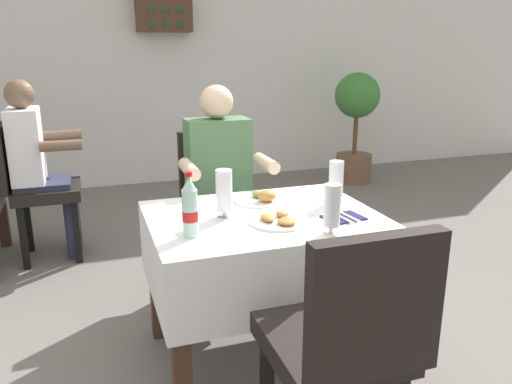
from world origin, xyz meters
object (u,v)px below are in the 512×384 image
seated_diner_far (221,182)px  beer_glass_middle (332,208)px  potted_plant_corner (356,117)px  main_dining_table (263,251)px  cola_bottle_primary (190,209)px  chair_far_diner_seat (219,202)px  wall_bottle_rack (164,11)px  beer_glass_right (224,192)px  chair_near_camera_side (345,340)px  background_patron (37,161)px  plate_far_diner (261,198)px  beer_glass_left (336,182)px  napkin_cutlery_set (343,217)px  plate_near_camera (279,220)px  background_chair_right (32,183)px

seated_diner_far → beer_glass_middle: size_ratio=6.00×
potted_plant_corner → main_dining_table: bearing=-126.5°
main_dining_table → cola_bottle_primary: cola_bottle_primary is taller
chair_far_diner_seat → seated_diner_far: bearing=-99.4°
potted_plant_corner → wall_bottle_rack: size_ratio=2.15×
beer_glass_right → cola_bottle_primary: (-0.19, -0.18, -0.00)m
chair_near_camera_side → background_patron: 2.65m
plate_far_diner → background_patron: background_patron is taller
cola_bottle_primary → potted_plant_corner: bearing=50.5°
seated_diner_far → potted_plant_corner: (2.11, 2.15, 0.01)m
chair_near_camera_side → cola_bottle_primary: bearing=120.4°
beer_glass_left → napkin_cutlery_set: 0.25m
chair_near_camera_side → beer_glass_left: size_ratio=4.64×
cola_bottle_primary → napkin_cutlery_set: cola_bottle_primary is taller
plate_far_diner → wall_bottle_rack: size_ratio=0.45×
plate_far_diner → chair_far_diner_seat: bearing=95.6°
chair_far_diner_seat → wall_bottle_rack: bearing=87.1°
potted_plant_corner → beer_glass_middle: bearing=-121.3°
plate_far_diner → plate_near_camera: bearing=-95.6°
cola_bottle_primary → potted_plant_corner: potted_plant_corner is taller
seated_diner_far → plate_near_camera: size_ratio=4.98×
main_dining_table → cola_bottle_primary: 0.50m
chair_near_camera_side → napkin_cutlery_set: chair_near_camera_side is taller
chair_near_camera_side → background_patron: bearing=113.8°
seated_diner_far → plate_near_camera: (0.04, -0.80, 0.03)m
plate_near_camera → background_chair_right: (-1.14, 1.76, -0.19)m
plate_near_camera → potted_plant_corner: potted_plant_corner is taller
beer_glass_left → beer_glass_right: beer_glass_right is taller
cola_bottle_primary → background_patron: 1.93m
background_chair_right → plate_far_diner: bearing=-50.8°
chair_near_camera_side → plate_far_diner: 1.00m
beer_glass_middle → background_chair_right: bearing=123.4°
beer_glass_right → background_chair_right: (-0.94, 1.62, -0.29)m
seated_diner_far → potted_plant_corner: 3.01m
napkin_cutlery_set → beer_glass_middle: bearing=-132.2°
potted_plant_corner → cola_bottle_primary: bearing=-129.5°
background_patron → background_chair_right: bearing=180.0°
background_patron → wall_bottle_rack: size_ratio=2.25×
seated_diner_far → plate_near_camera: bearing=-86.9°
seated_diner_far → wall_bottle_rack: 2.94m
plate_far_diner → background_patron: (-1.12, 1.44, -0.04)m
main_dining_table → seated_diner_far: seated_diner_far is taller
beer_glass_left → potted_plant_corner: bearing=58.5°
chair_near_camera_side → plate_far_diner: chair_near_camera_side is taller
chair_near_camera_side → beer_glass_middle: 0.57m
seated_diner_far → cola_bottle_primary: (-0.35, -0.84, 0.13)m
beer_glass_right → chair_near_camera_side: bearing=-77.6°
main_dining_table → plate_far_diner: size_ratio=4.11×
chair_far_diner_seat → cola_bottle_primary: (-0.37, -0.95, 0.29)m
beer_glass_left → wall_bottle_rack: wall_bottle_rack is taller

